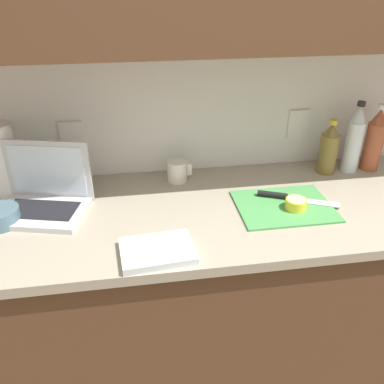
% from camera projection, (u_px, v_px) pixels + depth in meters
% --- Properties ---
extents(ground_plane, '(12.00, 12.00, 0.00)m').
position_uv_depth(ground_plane, '(261.00, 365.00, 1.94)').
color(ground_plane, brown).
rests_on(ground_plane, ground).
extents(wall_back, '(5.20, 0.38, 2.60)m').
position_uv_depth(wall_back, '(275.00, 2.00, 1.40)').
color(wall_back, white).
rests_on(wall_back, ground_plane).
extents(counter_unit, '(2.29, 0.66, 0.90)m').
position_uv_depth(counter_unit, '(274.00, 291.00, 1.72)').
color(counter_unit, brown).
rests_on(counter_unit, ground_plane).
extents(laptop, '(0.35, 0.29, 0.24)m').
position_uv_depth(laptop, '(44.00, 195.00, 1.43)').
color(laptop, silver).
rests_on(laptop, counter_unit).
extents(cutting_board, '(0.34, 0.27, 0.01)m').
position_uv_depth(cutting_board, '(284.00, 206.00, 1.47)').
color(cutting_board, '#4C9E51').
rests_on(cutting_board, counter_unit).
extents(knife, '(0.28, 0.15, 0.02)m').
position_uv_depth(knife, '(284.00, 197.00, 1.50)').
color(knife, silver).
rests_on(knife, cutting_board).
extents(lemon_half_cut, '(0.07, 0.07, 0.04)m').
position_uv_depth(lemon_half_cut, '(296.00, 204.00, 1.44)').
color(lemon_half_cut, yellow).
rests_on(lemon_half_cut, cutting_board).
extents(bottle_green_soda, '(0.07, 0.07, 0.28)m').
position_uv_depth(bottle_green_soda, '(374.00, 140.00, 1.69)').
color(bottle_green_soda, '#A34C2D').
rests_on(bottle_green_soda, counter_unit).
extents(bottle_oil_tall, '(0.07, 0.07, 0.30)m').
position_uv_depth(bottle_oil_tall, '(354.00, 140.00, 1.67)').
color(bottle_oil_tall, silver).
rests_on(bottle_oil_tall, counter_unit).
extents(bottle_water_clear, '(0.08, 0.08, 0.23)m').
position_uv_depth(bottle_water_clear, '(329.00, 149.00, 1.67)').
color(bottle_water_clear, olive).
rests_on(bottle_water_clear, counter_unit).
extents(measuring_cup, '(0.10, 0.08, 0.09)m').
position_uv_depth(measuring_cup, '(177.00, 171.00, 1.63)').
color(measuring_cup, silver).
rests_on(measuring_cup, counter_unit).
extents(bowl_white, '(0.13, 0.13, 0.06)m').
position_uv_depth(bowl_white, '(0.00, 217.00, 1.36)').
color(bowl_white, slate).
rests_on(bowl_white, counter_unit).
extents(paper_towel_roll, '(0.11, 0.11, 0.27)m').
position_uv_depth(paper_towel_roll, '(2.00, 160.00, 1.50)').
color(paper_towel_roll, white).
rests_on(paper_towel_roll, counter_unit).
extents(dish_towel, '(0.23, 0.18, 0.02)m').
position_uv_depth(dish_towel, '(157.00, 251.00, 1.22)').
color(dish_towel, white).
rests_on(dish_towel, counter_unit).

